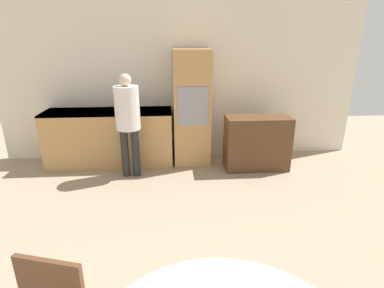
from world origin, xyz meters
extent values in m
cube|color=silver|center=(0.00, 5.46, 1.30)|extent=(6.15, 0.05, 2.60)
cube|color=tan|center=(-1.20, 5.12, 0.46)|extent=(2.05, 0.60, 0.92)
cube|color=black|center=(-1.20, 5.12, 0.90)|extent=(2.05, 0.60, 0.03)
cube|color=tan|center=(0.16, 5.13, 0.93)|extent=(0.59, 0.58, 1.87)
cube|color=gray|center=(0.16, 4.83, 1.03)|extent=(0.47, 0.01, 0.60)
cube|color=#51331E|center=(1.19, 4.75, 0.43)|extent=(1.02, 0.45, 0.86)
cylinder|color=#262628|center=(-0.89, 4.60, 0.38)|extent=(0.11, 0.11, 0.75)
cylinder|color=#262628|center=(-0.73, 4.60, 0.38)|extent=(0.11, 0.11, 0.75)
cylinder|color=silver|center=(-0.81, 4.60, 1.07)|extent=(0.36, 0.36, 0.63)
sphere|color=beige|center=(-0.81, 4.60, 1.47)|extent=(0.17, 0.17, 0.17)
camera|label=1|loc=(-0.19, 0.29, 2.02)|focal=28.00mm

